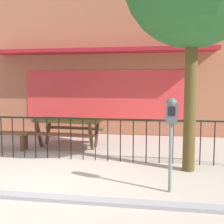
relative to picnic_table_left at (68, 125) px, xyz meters
The scene contains 7 objects.
ground 2.95m from the picnic_table_left, 78.07° to the right, with size 40.00×40.00×0.00m, color #B5A696.
pub_storefront 3.32m from the picnic_table_left, 75.43° to the left, with size 8.53×1.26×5.91m.
patio_fence_front 1.35m from the picnic_table_left, 63.81° to the right, with size 7.19×0.04×0.97m.
picnic_table_left is the anchor object (origin of this frame).
patio_bench 1.72m from the picnic_table_left, 159.50° to the right, with size 1.42×0.40×0.48m.
parking_meter_far 3.89m from the picnic_table_left, 47.38° to the right, with size 0.18×0.17×1.52m.
curb_edge 3.52m from the picnic_table_left, 80.10° to the right, with size 11.94×0.20×0.11m, color gray.
Camera 1 is at (1.76, -4.38, 1.73)m, focal length 44.20 mm.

